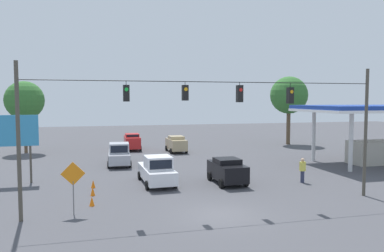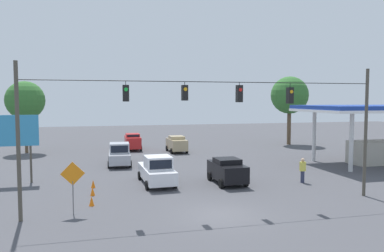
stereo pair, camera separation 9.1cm
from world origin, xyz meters
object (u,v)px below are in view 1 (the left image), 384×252
(overhead_signal_span, at_px, (214,119))
(pickup_truck_white_withflow_mid, at_px, (157,171))
(sedan_black_crossing_near, at_px, (227,170))
(traffic_cone_nearest, at_px, (92,201))
(pedestrian, at_px, (303,170))
(tree_horizon_left, at_px, (25,100))
(tree_horizon_right, at_px, (289,95))
(gas_station, at_px, (376,121))
(sedan_red_withflow_deep, at_px, (132,141))
(work_zone_sign, at_px, (73,178))
(roadside_billboard, at_px, (9,135))
(sedan_tan_oncoming_deep, at_px, (176,144))
(traffic_cone_second, at_px, (93,191))
(traffic_cone_third, at_px, (93,184))
(pickup_truck_silver_withflow_far, at_px, (119,155))

(overhead_signal_span, distance_m, pickup_truck_white_withflow_mid, 8.02)
(sedan_black_crossing_near, bearing_deg, traffic_cone_nearest, 20.54)
(pedestrian, distance_m, tree_horizon_left, 31.76)
(pickup_truck_white_withflow_mid, xyz_separation_m, tree_horizon_right, (-21.21, -19.42, 5.71))
(pickup_truck_white_withflow_mid, height_order, gas_station, gas_station)
(sedan_red_withflow_deep, xyz_separation_m, work_zone_sign, (5.44, 25.10, 0.96))
(sedan_black_crossing_near, bearing_deg, roadside_billboard, -13.96)
(sedan_tan_oncoming_deep, distance_m, work_zone_sign, 24.16)
(overhead_signal_span, distance_m, gas_station, 21.79)
(pickup_truck_white_withflow_mid, relative_size, gas_station, 0.38)
(sedan_tan_oncoming_deep, bearing_deg, traffic_cone_second, 62.81)
(sedan_red_withflow_deep, relative_size, roadside_billboard, 0.85)
(traffic_cone_third, bearing_deg, sedan_red_withflow_deep, -103.17)
(traffic_cone_second, bearing_deg, tree_horizon_left, -70.80)
(sedan_black_crossing_near, distance_m, traffic_cone_nearest, 10.21)
(overhead_signal_span, relative_size, roadside_billboard, 4.08)
(sedan_red_withflow_deep, relative_size, tree_horizon_left, 0.52)
(traffic_cone_nearest, bearing_deg, sedan_black_crossing_near, -159.46)
(sedan_black_crossing_near, height_order, roadside_billboard, roadside_billboard)
(overhead_signal_span, xyz_separation_m, gas_station, (-19.36, -9.94, -0.98))
(sedan_red_withflow_deep, bearing_deg, pickup_truck_silver_withflow_far, 78.06)
(sedan_tan_oncoming_deep, bearing_deg, pedestrian, 107.56)
(sedan_red_withflow_deep, distance_m, gas_station, 26.86)
(traffic_cone_second, height_order, roadside_billboard, roadside_billboard)
(pickup_truck_white_withflow_mid, relative_size, traffic_cone_nearest, 9.51)
(overhead_signal_span, relative_size, sedan_tan_oncoming_deep, 5.10)
(traffic_cone_nearest, xyz_separation_m, tree_horizon_left, (7.56, -24.17, 5.74))
(pedestrian, bearing_deg, work_zone_sign, 13.48)
(sedan_tan_oncoming_deep, height_order, gas_station, gas_station)
(gas_station, bearing_deg, sedan_tan_oncoming_deep, -36.52)
(pedestrian, xyz_separation_m, tree_horizon_left, (22.59, -21.74, 5.09))
(pickup_truck_white_withflow_mid, height_order, roadside_billboard, roadside_billboard)
(traffic_cone_nearest, height_order, traffic_cone_third, same)
(pickup_truck_white_withflow_mid, xyz_separation_m, gas_station, (-21.59, -3.41, 3.10))
(sedan_black_crossing_near, distance_m, tree_horizon_right, 26.72)
(pickup_truck_silver_withflow_far, distance_m, tree_horizon_right, 26.29)
(traffic_cone_third, xyz_separation_m, pedestrian, (-14.99, 2.12, 0.65))
(overhead_signal_span, relative_size, traffic_cone_nearest, 36.41)
(overhead_signal_span, distance_m, sedan_black_crossing_near, 7.39)
(roadside_billboard, bearing_deg, work_zone_sign, 119.10)
(roadside_billboard, xyz_separation_m, tree_horizon_left, (1.75, -16.78, 2.42))
(work_zone_sign, bearing_deg, gas_station, -160.79)
(roadside_billboard, bearing_deg, pedestrian, 166.61)
(roadside_billboard, bearing_deg, sedan_red_withflow_deep, -122.35)
(sedan_tan_oncoming_deep, height_order, traffic_cone_third, sedan_tan_oncoming_deep)
(sedan_red_withflow_deep, relative_size, traffic_cone_third, 7.60)
(sedan_red_withflow_deep, height_order, tree_horizon_left, tree_horizon_left)
(overhead_signal_span, relative_size, pedestrian, 11.22)
(sedan_red_withflow_deep, bearing_deg, traffic_cone_third, 76.83)
(sedan_tan_oncoming_deep, height_order, tree_horizon_right, tree_horizon_right)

